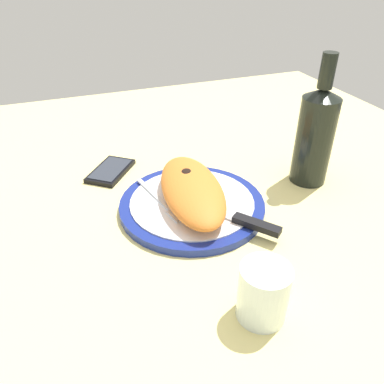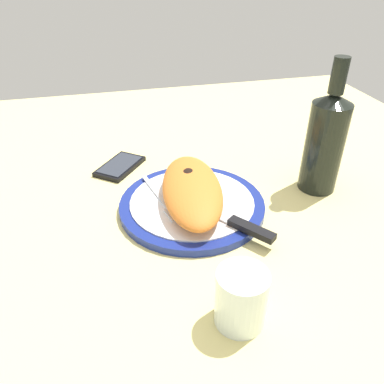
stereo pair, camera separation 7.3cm
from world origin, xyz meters
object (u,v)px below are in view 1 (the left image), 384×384
knife (239,219)px  calzone (192,188)px  fork (163,203)px  water_glass (263,296)px  smartphone (111,171)px  wine_bottle (315,134)px  plate (192,205)px

knife → calzone: bearing=-151.1°
fork → water_glass: water_glass is taller
smartphone → water_glass: (46.74, 12.49, 3.14)cm
calzone → water_glass: size_ratio=3.12×
fork → knife: bearing=47.7°
calzone → fork: calzone is taller
knife → water_glass: water_glass is taller
smartphone → wine_bottle: wine_bottle is taller
plate → fork: size_ratio=1.67×
plate → wine_bottle: 29.42cm
plate → smartphone: (-19.51, -12.41, -0.33)cm
knife → smartphone: size_ratio=1.39×
calzone → water_glass: bearing=-0.4°
water_glass → wine_bottle: wine_bottle is taller
fork → smartphone: (-18.53, -6.85, -1.50)cm
plate → water_glass: bearing=0.2°
water_glass → wine_bottle: size_ratio=0.32×
plate → knife: bearing=31.4°
calzone → wine_bottle: size_ratio=0.98×
knife → smartphone: (-28.69, -18.01, -1.78)cm
smartphone → water_glass: bearing=15.0°
water_glass → fork: bearing=-168.7°
smartphone → wine_bottle: size_ratio=0.50×
plate → smartphone: bearing=-147.5°
water_glass → knife: bearing=163.0°
fork → water_glass: 28.82cm
calzone → knife: bearing=28.9°
calzone → wine_bottle: bearing=91.7°
smartphone → wine_bottle: (18.21, 40.07, 10.30)cm
calzone → knife: calzone is taller
plate → knife: knife is taller
fork → wine_bottle: bearing=90.5°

